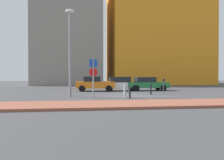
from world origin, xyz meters
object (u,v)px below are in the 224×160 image
at_px(parking_meter, 163,84).
at_px(street_lamp, 70,45).
at_px(parking_sign_post, 93,74).
at_px(traffic_bollard_mid, 151,89).
at_px(traffic_bollard_near, 125,91).
at_px(parked_car_white, 121,84).
at_px(parked_car_green, 146,84).
at_px(parked_car_orange, 95,84).
at_px(traffic_bollard_far, 130,92).

distance_m(parking_meter, street_lamp, 9.25).
distance_m(parking_sign_post, traffic_bollard_mid, 6.01).
distance_m(traffic_bollard_near, traffic_bollard_mid, 3.57).
bearing_deg(parked_car_white, parked_car_green, -2.17).
height_order(parked_car_orange, parking_sign_post, parking_sign_post).
bearing_deg(traffic_bollard_far, traffic_bollard_mid, 50.27).
height_order(parked_car_white, traffic_bollard_near, parked_car_white).
relative_size(street_lamp, traffic_bollard_near, 6.95).
xyz_separation_m(parked_car_white, traffic_bollard_far, (-0.84, -8.34, -0.34)).
relative_size(parked_car_green, traffic_bollard_mid, 4.86).
bearing_deg(parking_sign_post, traffic_bollard_far, -2.73).
relative_size(traffic_bollard_near, traffic_bollard_mid, 1.02).
xyz_separation_m(parking_sign_post, traffic_bollard_far, (2.61, -0.12, -1.31)).
bearing_deg(traffic_bollard_mid, parked_car_green, 77.78).
xyz_separation_m(parked_car_orange, parking_meter, (6.10, -4.02, 0.09)).
height_order(parking_sign_post, parking_meter, parking_sign_post).
relative_size(traffic_bollard_near, traffic_bollard_far, 1.08).
height_order(traffic_bollard_near, traffic_bollard_mid, traffic_bollard_near).
xyz_separation_m(traffic_bollard_mid, traffic_bollard_far, (-2.50, -3.01, -0.03)).
bearing_deg(street_lamp, parking_sign_post, -42.80).
height_order(parked_car_orange, street_lamp, street_lamp).
distance_m(street_lamp, traffic_bollard_far, 5.81).
bearing_deg(parking_sign_post, parking_meter, 31.08).
distance_m(parked_car_white, parked_car_green, 2.80).
distance_m(street_lamp, traffic_bollard_mid, 7.76).
distance_m(traffic_bollard_mid, traffic_bollard_far, 3.91).
bearing_deg(parked_car_white, parking_sign_post, -112.78).
bearing_deg(traffic_bollard_far, street_lamp, 158.58).
relative_size(parking_meter, street_lamp, 0.20).
height_order(parked_car_orange, traffic_bollard_far, parked_car_orange).
bearing_deg(traffic_bollard_far, parked_car_green, 66.20).
relative_size(parked_car_orange, parking_meter, 3.09).
distance_m(parked_car_orange, traffic_bollard_mid, 6.88).
height_order(parked_car_white, traffic_bollard_mid, parked_car_white).
relative_size(parked_car_orange, traffic_bollard_far, 4.64).
bearing_deg(parked_car_orange, parking_sign_post, -94.10).
distance_m(parking_sign_post, traffic_bollard_far, 2.93).
bearing_deg(parked_car_green, parked_car_orange, -179.32).
distance_m(street_lamp, traffic_bollard_near, 5.44).
xyz_separation_m(traffic_bollard_near, traffic_bollard_far, (0.24, -0.71, -0.03)).
xyz_separation_m(street_lamp, traffic_bollard_mid, (6.80, 1.32, -3.49)).
bearing_deg(parking_sign_post, traffic_bollard_mid, 29.42).
height_order(parking_sign_post, traffic_bollard_far, parking_sign_post).
height_order(parking_sign_post, street_lamp, street_lamp).
xyz_separation_m(parked_car_white, parking_sign_post, (-3.45, -8.22, 0.97)).
xyz_separation_m(parked_car_green, traffic_bollard_far, (-3.63, -8.24, -0.31)).
distance_m(parked_car_white, traffic_bollard_near, 7.71).
height_order(street_lamp, traffic_bollard_mid, street_lamp).
xyz_separation_m(parked_car_orange, traffic_bollard_far, (2.04, -8.17, -0.34)).
bearing_deg(traffic_bollard_far, traffic_bollard_near, 108.49).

